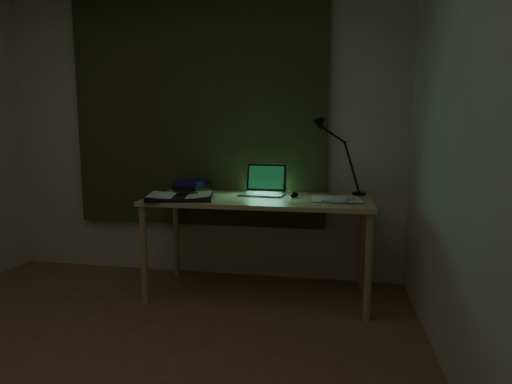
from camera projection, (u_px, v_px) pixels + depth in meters
wall_back at (199, 132)px, 3.69m from camera, size 3.50×0.00×2.50m
curtain at (197, 108)px, 3.63m from camera, size 2.20×0.06×2.00m
desk at (259, 247)px, 3.27m from camera, size 1.67×0.73×0.76m
laptop at (262, 180)px, 3.33m from camera, size 0.36×0.40×0.24m
open_textbook at (180, 197)px, 3.14m from camera, size 0.53×0.43×0.04m
book_stack at (191, 186)px, 3.50m from camera, size 0.23×0.27×0.10m
loose_papers at (328, 199)px, 3.10m from camera, size 0.42×0.44×0.02m
mouse at (294, 194)px, 3.25m from camera, size 0.08×0.11×0.04m
sticky_yellow at (342, 194)px, 3.36m from camera, size 0.10×0.10×0.02m
sticky_pink at (331, 195)px, 3.30m from camera, size 0.08×0.08×0.02m
desk_lamp at (360, 159)px, 3.33m from camera, size 0.37×0.29×0.56m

